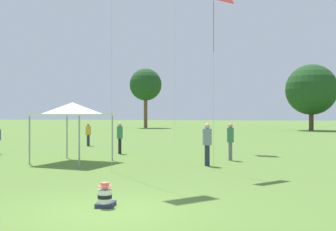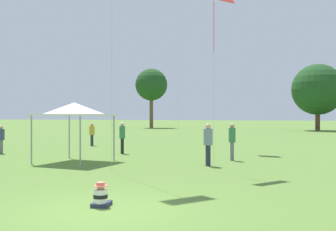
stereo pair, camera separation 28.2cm
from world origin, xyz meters
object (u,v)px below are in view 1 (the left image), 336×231
(distant_tree_2, at_px, (311,90))
(seated_toddler, at_px, (105,197))
(person_standing_6, at_px, (207,141))
(distant_tree_0, at_px, (146,85))
(person_standing_0, at_px, (88,133))
(person_standing_2, at_px, (120,135))
(person_standing_3, at_px, (230,138))
(canopy_tent, at_px, (73,109))

(distant_tree_2, bearing_deg, seated_toddler, -101.96)
(seated_toddler, bearing_deg, person_standing_6, 72.15)
(distant_tree_0, bearing_deg, distant_tree_2, -11.68)
(person_standing_0, bearing_deg, person_standing_2, -145.13)
(person_standing_2, height_order, distant_tree_2, distant_tree_2)
(distant_tree_2, bearing_deg, person_standing_2, -111.42)
(seated_toddler, relative_size, distant_tree_0, 0.06)
(distant_tree_2, bearing_deg, distant_tree_0, 168.32)
(distant_tree_0, height_order, distant_tree_2, distant_tree_0)
(person_standing_3, bearing_deg, distant_tree_2, -174.17)
(person_standing_6, relative_size, distant_tree_0, 0.18)
(person_standing_3, xyz_separation_m, distant_tree_2, (8.27, 38.96, 4.64))
(person_standing_0, bearing_deg, distant_tree_2, -35.95)
(seated_toddler, bearing_deg, person_standing_2, 100.53)
(person_standing_0, height_order, person_standing_6, person_standing_6)
(distant_tree_0, bearing_deg, person_standing_0, -79.44)
(person_standing_3, xyz_separation_m, distant_tree_0, (-17.50, 44.29, 6.16))
(person_standing_6, xyz_separation_m, distant_tree_2, (9.09, 41.24, 4.63))
(person_standing_2, relative_size, distant_tree_0, 0.18)
(person_standing_0, relative_size, canopy_tent, 0.47)
(person_standing_0, distance_m, distant_tree_0, 38.82)
(person_standing_0, relative_size, distant_tree_0, 0.16)
(person_standing_6, relative_size, distant_tree_2, 0.20)
(seated_toddler, distance_m, distant_tree_0, 57.18)
(person_standing_6, height_order, distant_tree_0, distant_tree_0)
(canopy_tent, bearing_deg, seated_toddler, -58.27)
(canopy_tent, relative_size, distant_tree_0, 0.34)
(canopy_tent, bearing_deg, person_standing_0, 110.68)
(person_standing_0, bearing_deg, person_standing_6, -138.53)
(person_standing_3, relative_size, person_standing_6, 0.98)
(person_standing_0, distance_m, canopy_tent, 9.86)
(distant_tree_0, distance_m, distant_tree_2, 26.36)
(person_standing_2, xyz_separation_m, person_standing_6, (5.50, -4.07, 0.02))
(seated_toddler, height_order, person_standing_2, person_standing_2)
(person_standing_3, height_order, distant_tree_0, distant_tree_0)
(person_standing_0, relative_size, distant_tree_2, 0.17)
(seated_toddler, height_order, person_standing_3, person_standing_3)
(seated_toddler, distance_m, person_standing_3, 10.61)
(person_standing_3, distance_m, canopy_tent, 7.59)
(seated_toddler, relative_size, person_standing_3, 0.34)
(person_standing_2, bearing_deg, seated_toddler, -58.26)
(seated_toddler, relative_size, person_standing_0, 0.38)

